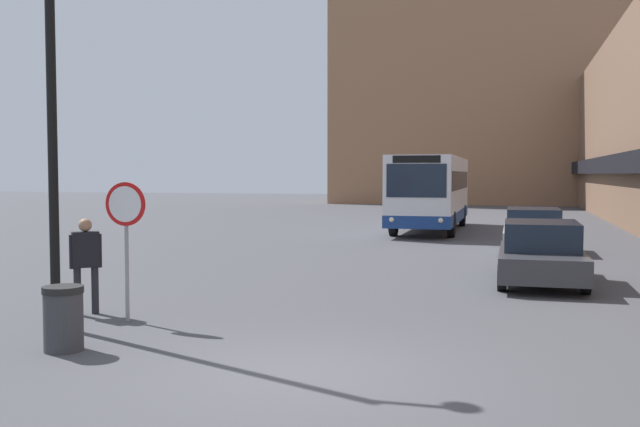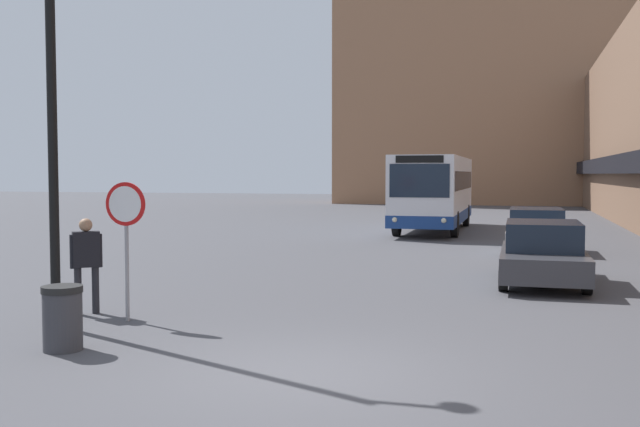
# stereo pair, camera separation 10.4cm
# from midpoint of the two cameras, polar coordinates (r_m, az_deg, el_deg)

# --- Properties ---
(ground_plane) EXTENTS (160.00, 160.00, 0.00)m
(ground_plane) POSITION_cam_midpoint_polar(r_m,az_deg,el_deg) (9.38, -1.45, -12.76)
(ground_plane) COLOR #47474C
(building_backdrop_far) EXTENTS (26.00, 8.00, 19.99)m
(building_backdrop_far) POSITION_cam_midpoint_polar(r_m,az_deg,el_deg) (64.23, 12.95, 9.73)
(building_backdrop_far) COLOR #996B4C
(building_backdrop_far) RESTS_ON ground_plane
(city_bus) EXTENTS (2.66, 10.47, 3.33)m
(city_bus) POSITION_cam_midpoint_polar(r_m,az_deg,el_deg) (32.72, 8.79, 1.78)
(city_bus) COLOR silver
(city_bus) RESTS_ON ground_plane
(parked_car_front) EXTENTS (1.93, 4.35, 1.45)m
(parked_car_front) POSITION_cam_midpoint_polar(r_m,az_deg,el_deg) (17.58, 17.11, -3.01)
(parked_car_front) COLOR #38383D
(parked_car_front) RESTS_ON ground_plane
(parked_car_middle) EXTENTS (1.93, 4.74, 1.45)m
(parked_car_middle) POSITION_cam_midpoint_polar(r_m,az_deg,el_deg) (24.51, 16.57, -1.29)
(parked_car_middle) COLOR #B7B7BC
(parked_car_middle) RESTS_ON ground_plane
(stop_sign) EXTENTS (0.76, 0.08, 2.44)m
(stop_sign) POSITION_cam_midpoint_polar(r_m,az_deg,el_deg) (12.82, -15.50, -0.54)
(stop_sign) COLOR gray
(stop_sign) RESTS_ON ground_plane
(street_lamp) EXTENTS (1.46, 0.36, 7.36)m
(street_lamp) POSITION_cam_midpoint_polar(r_m,az_deg,el_deg) (12.67, -20.01, 11.63)
(street_lamp) COLOR black
(street_lamp) RESTS_ON ground_plane
(pedestrian) EXTENTS (0.50, 0.47, 1.77)m
(pedestrian) POSITION_cam_midpoint_polar(r_m,az_deg,el_deg) (13.74, -18.44, -3.32)
(pedestrian) COLOR #232328
(pedestrian) RESTS_ON ground_plane
(trash_bin) EXTENTS (0.59, 0.59, 0.95)m
(trash_bin) POSITION_cam_midpoint_polar(r_m,az_deg,el_deg) (11.13, -20.10, -7.87)
(trash_bin) COLOR #38383D
(trash_bin) RESTS_ON ground_plane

